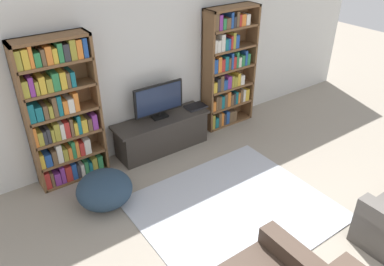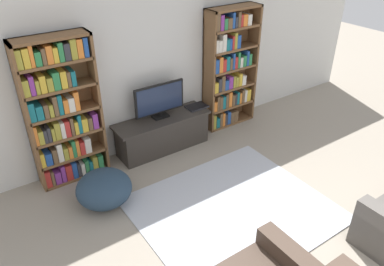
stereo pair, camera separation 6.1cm
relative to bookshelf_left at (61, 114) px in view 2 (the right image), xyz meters
name	(u,v)px [view 2 (the right image)]	position (x,y,z in m)	size (l,w,h in m)	color
wall_back	(146,64)	(1.34, 0.18, 0.33)	(8.80, 0.06, 2.60)	silver
bookshelf_left	(61,114)	(0.00, 0.00, 0.00)	(0.92, 0.30, 1.97)	brown
bookshelf_right	(228,70)	(2.72, 0.00, -0.01)	(0.92, 0.30, 1.97)	brown
tv_stand	(163,133)	(1.40, -0.11, -0.70)	(1.49, 0.47, 0.53)	#332D28
television	(160,100)	(1.40, -0.06, -0.16)	(0.80, 0.16, 0.53)	black
laptop	(197,106)	(2.03, -0.10, -0.43)	(0.33, 0.23, 0.03)	#28282D
area_rug	(233,209)	(1.39, -1.81, -0.96)	(2.26, 1.98, 0.02)	#B2B7C1
beanbag_ottoman	(104,189)	(0.15, -0.79, -0.75)	(0.69, 0.69, 0.43)	#23384C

